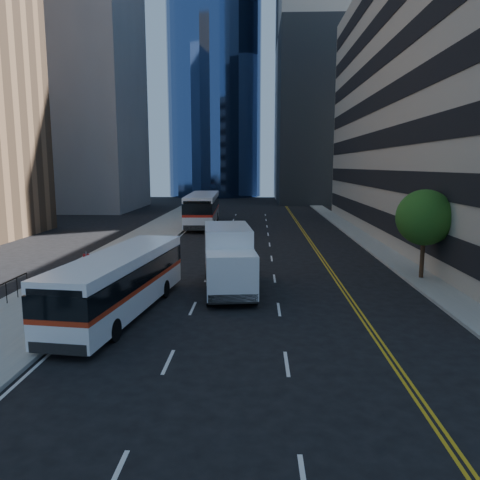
{
  "coord_description": "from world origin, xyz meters",
  "views": [
    {
      "loc": [
        -0.49,
        -18.86,
        6.56
      ],
      "look_at": [
        -1.41,
        4.75,
        2.8
      ],
      "focal_mm": 35.0,
      "sensor_mm": 36.0,
      "label": 1
    }
  ],
  "objects_px": {
    "bus_rear": "(203,208)",
    "bus_front": "(121,281)",
    "box_truck": "(228,258)",
    "street_tree": "(425,218)"
  },
  "relations": [
    {
      "from": "bus_front",
      "to": "street_tree",
      "type": "bearing_deg",
      "value": 30.9
    },
    {
      "from": "box_truck",
      "to": "bus_front",
      "type": "bearing_deg",
      "value": -144.0
    },
    {
      "from": "bus_rear",
      "to": "box_truck",
      "type": "height_order",
      "value": "bus_rear"
    },
    {
      "from": "bus_front",
      "to": "box_truck",
      "type": "bearing_deg",
      "value": 49.85
    },
    {
      "from": "bus_rear",
      "to": "bus_front",
      "type": "bearing_deg",
      "value": -92.2
    },
    {
      "from": "bus_rear",
      "to": "street_tree",
      "type": "bearing_deg",
      "value": -59.72
    },
    {
      "from": "bus_front",
      "to": "bus_rear",
      "type": "distance_m",
      "value": 31.34
    },
    {
      "from": "bus_front",
      "to": "box_truck",
      "type": "distance_m",
      "value": 6.17
    },
    {
      "from": "street_tree",
      "to": "bus_rear",
      "type": "relative_size",
      "value": 0.37
    },
    {
      "from": "street_tree",
      "to": "bus_rear",
      "type": "distance_m",
      "value": 29.02
    }
  ]
}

